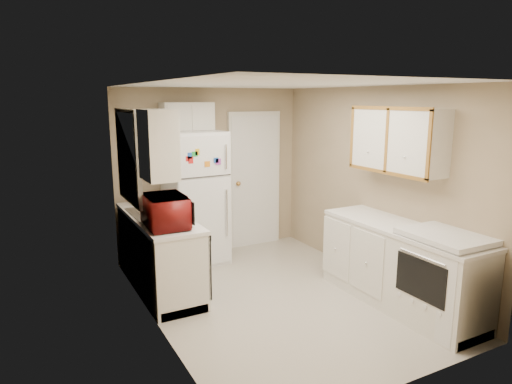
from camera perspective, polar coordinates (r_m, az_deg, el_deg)
name	(u,v)px	position (r m, az deg, el deg)	size (l,w,h in m)	color
floor	(276,297)	(5.42, 2.55, -12.96)	(3.80, 3.80, 0.00)	beige
ceiling	(278,84)	(4.93, 2.81, 13.31)	(3.80, 3.80, 0.00)	white
wall_left	(152,210)	(4.50, -12.84, -2.21)	(3.80, 3.80, 0.00)	tan
wall_right	(374,185)	(5.87, 14.52, 0.91)	(3.80, 3.80, 0.00)	tan
wall_back	(211,172)	(6.71, -5.64, 2.55)	(2.80, 2.80, 0.00)	tan
wall_front	(408,243)	(3.59, 18.42, -6.06)	(2.80, 2.80, 0.00)	tan
left_counter	(159,252)	(5.62, -11.99, -7.34)	(0.60, 1.80, 0.90)	silver
dishwasher	(200,260)	(5.16, -6.99, -8.47)	(0.03, 0.58, 0.72)	black
sink	(154,216)	(5.65, -12.59, -2.95)	(0.54, 0.74, 0.16)	gray
microwave	(166,213)	(4.98, -11.22, -2.59)	(0.34, 0.61, 0.41)	maroon
soap_bottle	(139,197)	(6.07, -14.36, -0.67)	(0.10, 0.10, 0.22)	white
window_blinds	(129,156)	(5.45, -15.58, 4.31)	(0.10, 0.98, 1.08)	silver
upper_cabinet_left	(158,145)	(4.65, -12.11, 5.77)	(0.30, 0.45, 0.70)	silver
refrigerator	(195,197)	(6.34, -7.64, -0.68)	(0.75, 0.73, 1.83)	white
cabinet_over_fridge	(187,117)	(6.35, -8.63, 9.22)	(0.70, 0.30, 0.40)	silver
interior_door	(255,180)	(7.00, -0.18, 1.49)	(0.86, 0.06, 2.08)	white
right_counter	(400,266)	(5.31, 17.56, -8.81)	(0.60, 2.00, 0.90)	silver
stove	(444,279)	(4.99, 22.41, -10.05)	(0.65, 0.80, 0.97)	white
upper_cabinet_right	(398,140)	(5.33, 17.29, 6.22)	(0.30, 1.20, 0.70)	silver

